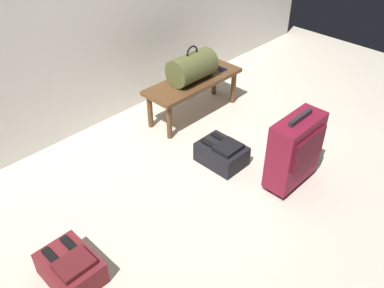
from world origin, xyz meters
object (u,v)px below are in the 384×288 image
(cell_phone, at_px, (220,68))
(backpack_maroon, at_px, (71,268))
(duffel_bag_olive, at_px, (192,67))
(backpack_dark, at_px, (222,153))
(suitcase_upright_burgundy, at_px, (295,150))
(bench, at_px, (194,85))

(cell_phone, distance_m, backpack_maroon, 2.35)
(cell_phone, bearing_deg, duffel_bag_olive, 175.32)
(backpack_dark, bearing_deg, suitcase_upright_burgundy, -71.48)
(bench, relative_size, duffel_bag_olive, 2.27)
(duffel_bag_olive, distance_m, cell_phone, 0.38)
(duffel_bag_olive, xyz_separation_m, backpack_dark, (-0.36, -0.70, -0.41))
(bench, xyz_separation_m, suitcase_upright_burgundy, (-0.20, -1.24, 0.00))
(duffel_bag_olive, distance_m, backpack_maroon, 2.05)
(bench, xyz_separation_m, cell_phone, (0.34, -0.03, 0.06))
(bench, bearing_deg, suitcase_upright_burgundy, -99.21)
(backpack_maroon, distance_m, backpack_dark, 1.49)
(backpack_dark, bearing_deg, duffel_bag_olive, 62.48)
(backpack_maroon, bearing_deg, duffel_bag_olive, 23.07)
(cell_phone, distance_m, suitcase_upright_burgundy, 1.33)
(bench, bearing_deg, cell_phone, -4.96)
(bench, height_order, duffel_bag_olive, duffel_bag_olive)
(suitcase_upright_burgundy, relative_size, backpack_maroon, 1.64)
(suitcase_upright_burgundy, bearing_deg, cell_phone, 66.07)
(cell_phone, distance_m, backpack_dark, 1.02)
(cell_phone, bearing_deg, bench, 175.04)
(bench, height_order, cell_phone, cell_phone)
(cell_phone, xyz_separation_m, suitcase_upright_burgundy, (-0.54, -1.21, -0.06))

